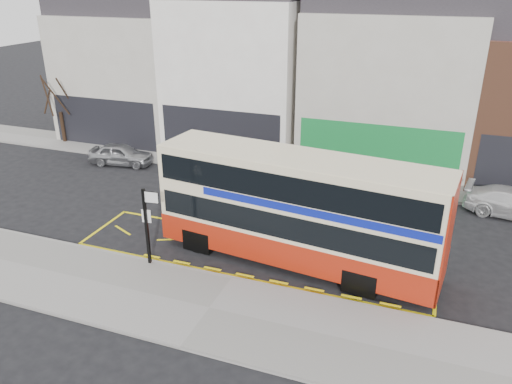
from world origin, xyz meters
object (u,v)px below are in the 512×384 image
at_px(double_decker_bus, 298,209).
at_px(bus_stop_post, 148,220).
at_px(car_silver, 121,154).
at_px(car_grey, 262,174).
at_px(street_tree_left, 56,84).
at_px(street_tree_right, 498,112).

distance_m(double_decker_bus, bus_stop_post, 5.58).
relative_size(car_silver, car_grey, 0.95).
bearing_deg(double_decker_bus, street_tree_left, 160.43).
distance_m(car_grey, street_tree_left, 15.25).
bearing_deg(bus_stop_post, street_tree_left, 133.73).
bearing_deg(bus_stop_post, car_grey, 76.06).
distance_m(bus_stop_post, car_grey, 9.26).
bearing_deg(street_tree_right, car_silver, -170.08).
height_order(double_decker_bus, car_grey, double_decker_bus).
bearing_deg(bus_stop_post, car_silver, 123.30).
bearing_deg(car_silver, double_decker_bus, -127.37).
height_order(car_grey, street_tree_right, street_tree_right).
distance_m(street_tree_left, street_tree_right, 25.76).
bearing_deg(double_decker_bus, street_tree_right, 62.14).
height_order(car_grey, street_tree_left, street_tree_left).
bearing_deg(street_tree_right, double_decker_bus, -124.50).
distance_m(car_grey, street_tree_right, 12.07).
bearing_deg(street_tree_left, car_silver, -20.19).
xyz_separation_m(double_decker_bus, car_grey, (-3.84, 6.83, -1.61)).
distance_m(bus_stop_post, street_tree_right, 17.76).
xyz_separation_m(bus_stop_post, street_tree_right, (12.26, 12.67, 2.07)).
xyz_separation_m(bus_stop_post, car_silver, (-7.55, 9.21, -1.35)).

